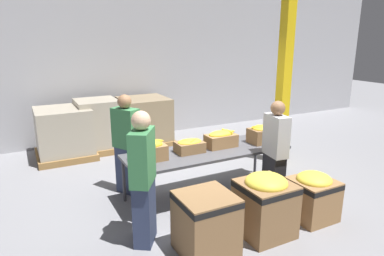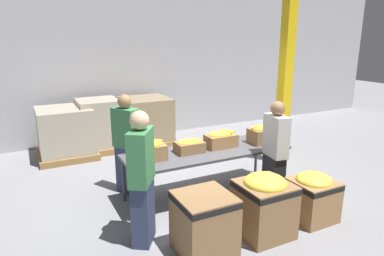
% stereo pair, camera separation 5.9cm
% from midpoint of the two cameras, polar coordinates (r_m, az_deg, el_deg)
% --- Properties ---
extents(ground_plane, '(30.00, 30.00, 0.00)m').
position_cam_midpoint_polar(ground_plane, '(5.60, 2.22, -10.95)').
color(ground_plane, gray).
extents(wall_back, '(16.00, 0.08, 4.00)m').
position_cam_midpoint_polar(wall_back, '(8.51, -10.48, 11.75)').
color(wall_back, '#A8A8AD').
rests_on(wall_back, ground_plane).
extents(sorting_table, '(2.60, 0.88, 0.74)m').
position_cam_midpoint_polar(sorting_table, '(5.33, 2.30, -4.21)').
color(sorting_table, '#4C4C51').
rests_on(sorting_table, ground_plane).
extents(banana_box_0, '(0.48, 0.29, 0.30)m').
position_cam_midpoint_polar(banana_box_0, '(4.88, -7.45, -3.73)').
color(banana_box_0, olive).
rests_on(banana_box_0, sorting_table).
extents(banana_box_1, '(0.42, 0.29, 0.22)m').
position_cam_midpoint_polar(banana_box_1, '(5.20, -0.73, -2.95)').
color(banana_box_1, olive).
rests_on(banana_box_1, sorting_table).
extents(banana_box_2, '(0.49, 0.28, 0.28)m').
position_cam_midpoint_polar(banana_box_2, '(5.46, 4.56, -1.78)').
color(banana_box_2, olive).
rests_on(banana_box_2, sorting_table).
extents(banana_box_3, '(0.41, 0.35, 0.31)m').
position_cam_midpoint_polar(banana_box_3, '(5.76, 11.21, -0.94)').
color(banana_box_3, olive).
rests_on(banana_box_3, sorting_table).
extents(volunteer_0, '(0.27, 0.45, 1.56)m').
position_cam_midpoint_polar(volunteer_0, '(5.23, 13.34, -4.08)').
color(volunteer_0, black).
rests_on(volunteer_0, ground_plane).
extents(volunteer_1, '(0.43, 0.49, 1.65)m').
position_cam_midpoint_polar(volunteer_1, '(4.11, -8.54, -8.55)').
color(volunteer_1, '#2D3856').
rests_on(volunteer_1, ground_plane).
extents(volunteer_2, '(0.40, 0.48, 1.60)m').
position_cam_midpoint_polar(volunteer_2, '(5.49, -11.14, -2.83)').
color(volunteer_2, '#2D3856').
rests_on(volunteer_2, ground_plane).
extents(donation_bin_0, '(0.62, 0.62, 0.72)m').
position_cam_midpoint_polar(donation_bin_0, '(4.08, 1.89, -15.39)').
color(donation_bin_0, olive).
rests_on(donation_bin_0, ground_plane).
extents(donation_bin_1, '(0.63, 0.63, 0.82)m').
position_cam_midpoint_polar(donation_bin_1, '(4.49, 11.70, -12.08)').
color(donation_bin_1, olive).
rests_on(donation_bin_1, ground_plane).
extents(donation_bin_2, '(0.56, 0.56, 0.67)m').
position_cam_midpoint_polar(donation_bin_2, '(5.04, 19.15, -10.41)').
color(donation_bin_2, olive).
rests_on(donation_bin_2, ground_plane).
extents(support_pillar, '(0.20, 0.20, 4.00)m').
position_cam_midpoint_polar(support_pillar, '(6.81, 15.03, 10.73)').
color(support_pillar, yellow).
rests_on(support_pillar, ground_plane).
extents(pallet_stack_0, '(1.14, 1.14, 1.09)m').
position_cam_midpoint_polar(pallet_stack_0, '(8.04, -8.14, 1.08)').
color(pallet_stack_0, olive).
rests_on(pallet_stack_0, ground_plane).
extents(pallet_stack_1, '(0.93, 0.93, 1.14)m').
position_cam_midpoint_polar(pallet_stack_1, '(7.74, -15.62, 0.32)').
color(pallet_stack_1, olive).
rests_on(pallet_stack_1, ground_plane).
extents(pallet_stack_2, '(1.14, 1.14, 1.04)m').
position_cam_midpoint_polar(pallet_stack_2, '(7.55, -20.75, -0.88)').
color(pallet_stack_2, olive).
rests_on(pallet_stack_2, ground_plane).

